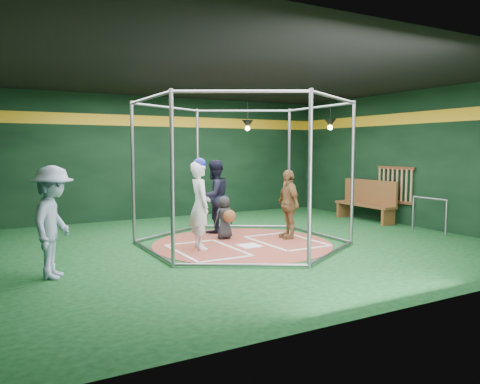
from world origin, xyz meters
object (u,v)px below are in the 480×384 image
batter_figure (200,204)px  umpire (214,196)px  visitor_leopard (288,204)px  dugout_bench (367,200)px

batter_figure → umpire: size_ratio=1.05×
visitor_leopard → umpire: umpire is taller
batter_figure → dugout_bench: bearing=11.6°
visitor_leopard → umpire: 1.83m
visitor_leopard → dugout_bench: size_ratio=0.78×
visitor_leopard → dugout_bench: visitor_leopard is taller
visitor_leopard → umpire: (-1.15, 1.42, 0.10)m
batter_figure → dugout_bench: 5.76m
umpire → dugout_bench: bearing=158.9°
batter_figure → dugout_bench: size_ratio=0.93×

